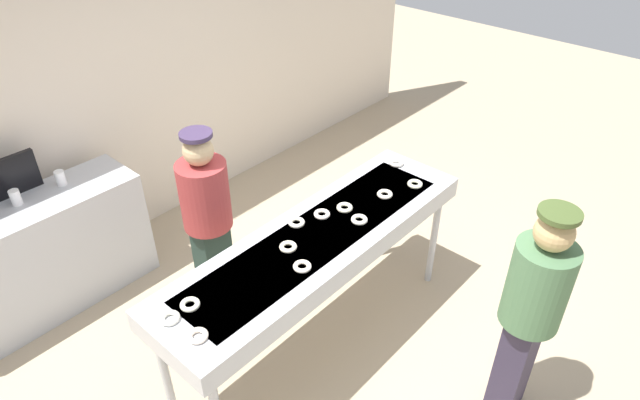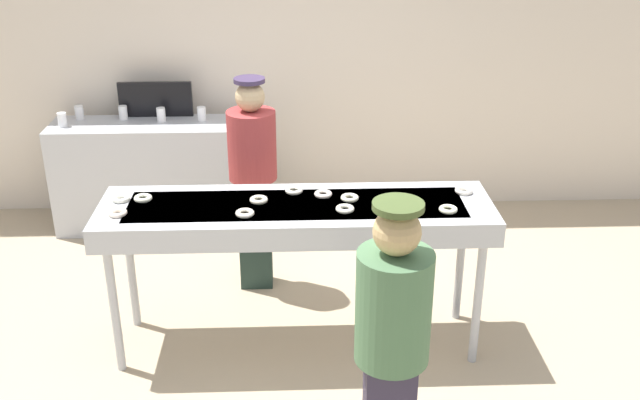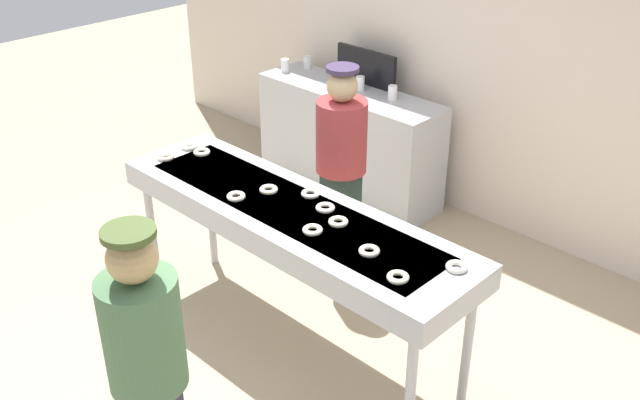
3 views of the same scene
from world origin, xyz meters
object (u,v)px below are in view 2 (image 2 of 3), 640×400
Objects in this scene: customer_waiting at (392,337)px; prep_counter at (158,175)px; sugar_donut_5 at (259,200)px; sugar_donut_7 at (294,190)px; sugar_donut_1 at (350,198)px; paper_cup_3 at (79,113)px; sugar_donut_10 at (245,213)px; sugar_donut_0 at (118,213)px; sugar_donut_6 at (345,209)px; paper_cup_2 at (161,114)px; menu_display at (156,99)px; sugar_donut_8 at (464,191)px; sugar_donut_3 at (121,198)px; paper_cup_1 at (123,113)px; fryer_conveyor at (296,217)px; worker_baker at (253,172)px; paper_cup_0 at (202,114)px; sugar_donut_4 at (403,204)px; sugar_donut_9 at (448,209)px; paper_cup_4 at (62,120)px; sugar_donut_11 at (143,198)px.

customer_waiting is 3.60m from prep_counter.
sugar_donut_7 is (0.22, 0.14, 0.00)m from sugar_donut_5.
paper_cup_3 is at bearing 138.26° from sugar_donut_1.
sugar_donut_10 reaches higher than prep_counter.
sugar_donut_1 is 0.07× the size of customer_waiting.
paper_cup_3 is at bearing 110.25° from sugar_donut_0.
sugar_donut_6 is 3.03m from paper_cup_3.
menu_display is at bearing 113.21° from paper_cup_2.
sugar_donut_8 is at bearing -38.87° from paper_cup_2.
paper_cup_1 is (-0.38, 1.90, -0.02)m from sugar_donut_3.
fryer_conveyor is 2.27m from prep_counter.
prep_counter is 2.78× the size of menu_display.
worker_baker reaches higher than sugar_donut_5.
sugar_donut_1 is at bearing -51.72° from paper_cup_2.
sugar_donut_6 is 2.33m from paper_cup_0.
fryer_conveyor is 1.37m from customer_waiting.
worker_baker is 2.55× the size of menu_display.
sugar_donut_6 is (-0.37, -0.05, 0.00)m from sugar_donut_4.
customer_waiting reaches higher than sugar_donut_6.
prep_counter is at bearing 127.20° from sugar_donut_6.
sugar_donut_8 is 1.58m from customer_waiting.
prep_counter is 14.84× the size of paper_cup_3.
sugar_donut_10 reaches higher than fryer_conveyor.
sugar_donut_9 is 0.18× the size of menu_display.
prep_counter is 0.66m from menu_display.
sugar_donut_4 is at bearing -45.86° from prep_counter.
sugar_donut_9 is (0.63, -0.03, 0.00)m from sugar_donut_6.
paper_cup_4 is (-0.47, -0.19, 0.00)m from paper_cup_1.
sugar_donut_5 is 0.96× the size of paper_cup_4.
paper_cup_0 reaches higher than sugar_donut_7.
sugar_donut_7 and sugar_donut_10 have the same top height.
menu_display is (-0.24, 1.98, 0.07)m from sugar_donut_11.
sugar_donut_4 is 3.26m from paper_cup_3.
fryer_conveyor is 21.62× the size of sugar_donut_8.
sugar_donut_5 is 1.98m from paper_cup_0.
paper_cup_2 is at bearing 115.76° from sugar_donut_5.
sugar_donut_8 is 0.32m from sugar_donut_9.
paper_cup_2 reaches higher than prep_counter.
paper_cup_0 reaches higher than sugar_donut_11.
sugar_donut_5 is (-0.57, -0.01, 0.00)m from sugar_donut_1.
sugar_donut_1 is 0.18× the size of menu_display.
sugar_donut_1 is 2.89m from paper_cup_4.
menu_display is at bearing 126.08° from customer_waiting.
sugar_donut_11 is (-0.73, 0.05, 0.00)m from sugar_donut_5.
sugar_donut_1 is 2.39m from paper_cup_2.
paper_cup_1 is (-1.17, 2.15, -0.02)m from sugar_donut_10.
paper_cup_3 is (-0.72, 0.09, 0.00)m from paper_cup_2.
prep_counter is (-2.29, 1.73, -0.56)m from sugar_donut_8.
customer_waiting is at bearing -38.17° from sugar_donut_0.
sugar_donut_4 is at bearing -19.70° from sugar_donut_7.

